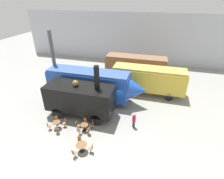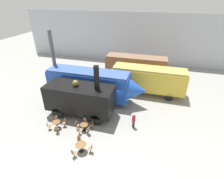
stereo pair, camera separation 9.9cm
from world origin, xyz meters
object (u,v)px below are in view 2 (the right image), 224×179
object	(u,v)px
streamlined_locomotive	(95,84)
cafe_table_far	(84,126)
steam_locomotive	(80,97)
cafe_table_mid	(56,123)
passenger_coach_vintage	(148,79)
cafe_chair_0	(73,153)
passenger_coach_wooden	(136,65)
visitor_person	(134,120)
cafe_table_near	(81,146)

from	to	relation	value
streamlined_locomotive	cafe_table_far	distance (m)	5.87
steam_locomotive	cafe_table_mid	xyz separation A→B (m)	(-1.39, -2.75, -1.57)
passenger_coach_vintage	cafe_table_mid	size ratio (longest dim) A/B	11.82
cafe_chair_0	passenger_coach_wooden	bearing A→B (deg)	15.72
visitor_person	steam_locomotive	bearing A→B (deg)	174.11
streamlined_locomotive	cafe_chair_0	xyz separation A→B (m)	(1.42, -8.74, -1.68)
steam_locomotive	cafe_table_far	distance (m)	3.13
cafe_table_far	cafe_chair_0	bearing A→B (deg)	-81.78
passenger_coach_wooden	cafe_table_near	distance (m)	16.05
passenger_coach_wooden	cafe_table_far	xyz separation A→B (m)	(-2.79, -13.42, -1.59)
visitor_person	cafe_chair_0	bearing A→B (deg)	-129.12
passenger_coach_wooden	passenger_coach_vintage	bearing A→B (deg)	-62.83
passenger_coach_wooden	steam_locomotive	world-z (taller)	steam_locomotive
passenger_coach_vintage	visitor_person	size ratio (longest dim) A/B	5.69
passenger_coach_wooden	visitor_person	size ratio (longest dim) A/B	5.66
cafe_table_far	steam_locomotive	bearing A→B (deg)	119.78
passenger_coach_vintage	visitor_person	world-z (taller)	passenger_coach_vintage
streamlined_locomotive	cafe_chair_0	size ratio (longest dim) A/B	13.59
passenger_coach_vintage	streamlined_locomotive	xyz separation A→B (m)	(-6.04, -3.41, 0.09)
streamlined_locomotive	cafe_table_near	bearing A→B (deg)	-77.61
cafe_table_mid	cafe_chair_0	bearing A→B (deg)	-41.00
streamlined_locomotive	cafe_table_far	size ratio (longest dim) A/B	15.81
passenger_coach_vintage	passenger_coach_wooden	bearing A→B (deg)	117.17
cafe_table_near	cafe_table_far	size ratio (longest dim) A/B	1.22
steam_locomotive	cafe_chair_0	bearing A→B (deg)	-72.01
streamlined_locomotive	cafe_table_mid	world-z (taller)	streamlined_locomotive
passenger_coach_vintage	cafe_table_mid	world-z (taller)	passenger_coach_vintage
passenger_coach_vintage	cafe_table_near	distance (m)	12.26
passenger_coach_wooden	cafe_table_mid	size ratio (longest dim) A/B	11.77
cafe_table_far	cafe_table_mid	bearing A→B (deg)	-171.11
cafe_table_far	passenger_coach_vintage	bearing A→B (deg)	60.41
passenger_coach_vintage	steam_locomotive	bearing A→B (deg)	-134.07
cafe_chair_0	visitor_person	xyz separation A→B (m)	(4.00, 4.92, 0.36)
passenger_coach_wooden	passenger_coach_vintage	size ratio (longest dim) A/B	1.00
passenger_coach_vintage	cafe_table_far	size ratio (longest dim) A/B	12.23
streamlined_locomotive	visitor_person	world-z (taller)	streamlined_locomotive
passenger_coach_wooden	cafe_table_near	size ratio (longest dim) A/B	9.97
passenger_coach_vintage	cafe_chair_0	xyz separation A→B (m)	(-4.62, -12.15, -1.59)
passenger_coach_vintage	steam_locomotive	size ratio (longest dim) A/B	1.29
cafe_chair_0	passenger_coach_vintage	bearing A→B (deg)	2.87
steam_locomotive	cafe_table_mid	world-z (taller)	steam_locomotive
cafe_table_near	cafe_table_mid	world-z (taller)	cafe_table_near
steam_locomotive	cafe_table_near	size ratio (longest dim) A/B	7.76
cafe_table_far	streamlined_locomotive	bearing A→B (deg)	99.80
visitor_person	cafe_table_near	bearing A→B (deg)	-131.40
passenger_coach_wooden	cafe_chair_0	bearing A→B (deg)	-97.99
steam_locomotive	cafe_table_mid	bearing A→B (deg)	-116.82
cafe_table_near	cafe_table_mid	size ratio (longest dim) A/B	1.18
passenger_coach_vintage	cafe_chair_0	bearing A→B (deg)	-110.84
cafe_table_far	visitor_person	size ratio (longest dim) A/B	0.47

